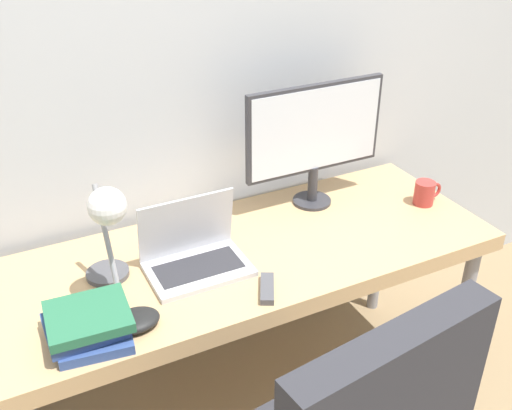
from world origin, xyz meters
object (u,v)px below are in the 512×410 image
object	(u,v)px
laptop	(194,254)
desk_lamp	(107,222)
game_controller	(135,320)
monitor	(315,134)
book_stack	(89,325)
mug	(425,193)

from	to	relation	value
laptop	desk_lamp	distance (m)	0.33
laptop	game_controller	world-z (taller)	laptop
monitor	desk_lamp	xyz separation A→B (m)	(-0.80, -0.23, -0.02)
laptop	monitor	xyz separation A→B (m)	(0.55, 0.19, 0.23)
laptop	desk_lamp	bearing A→B (deg)	-172.86
laptop	monitor	size ratio (longest dim) A/B	0.58
laptop	desk_lamp	world-z (taller)	desk_lamp
monitor	game_controller	distance (m)	0.92
book_stack	monitor	bearing A→B (deg)	22.31
mug	laptop	bearing A→B (deg)	179.78
book_stack	mug	bearing A→B (deg)	7.86
mug	book_stack	bearing A→B (deg)	-172.14
monitor	book_stack	distance (m)	1.02
laptop	book_stack	xyz separation A→B (m)	(-0.37, -0.18, -0.00)
monitor	game_controller	size ratio (longest dim) A/B	3.93
monitor	mug	distance (m)	0.48
monitor	book_stack	size ratio (longest dim) A/B	2.37
desk_lamp	laptop	bearing A→B (deg)	7.14
laptop	game_controller	size ratio (longest dim) A/B	2.29
monitor	book_stack	xyz separation A→B (m)	(-0.92, -0.38, -0.23)
desk_lamp	mug	size ratio (longest dim) A/B	3.20
desk_lamp	game_controller	world-z (taller)	desk_lamp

